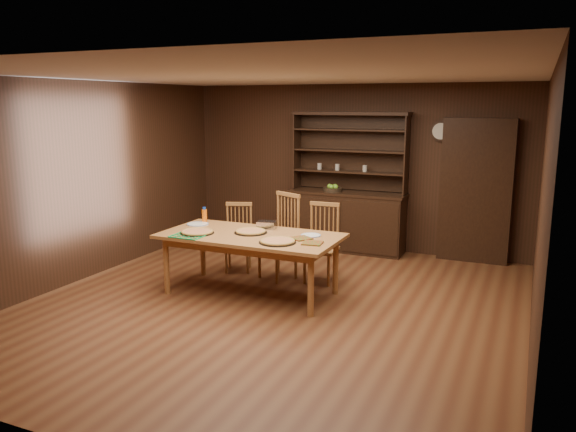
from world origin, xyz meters
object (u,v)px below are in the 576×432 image
at_px(dining_table, 251,240).
at_px(chair_right, 322,240).
at_px(chair_left, 239,235).
at_px(chair_center, 282,233).
at_px(juice_bottle, 204,215).
at_px(china_hutch, 347,213).

relative_size(dining_table, chair_right, 2.09).
height_order(dining_table, chair_left, chair_left).
bearing_deg(chair_center, dining_table, -71.02).
bearing_deg(chair_center, juice_bottle, -131.96).
distance_m(chair_center, juice_bottle, 1.06).
bearing_deg(juice_bottle, dining_table, -22.33).
relative_size(chair_left, chair_right, 0.91).
bearing_deg(chair_center, china_hutch, 102.40).
relative_size(chair_center, juice_bottle, 5.51).
relative_size(dining_table, chair_center, 1.90).
relative_size(chair_left, chair_center, 0.83).
xyz_separation_m(dining_table, juice_bottle, (-0.87, 0.36, 0.16)).
distance_m(chair_left, chair_right, 1.25).
relative_size(china_hutch, dining_table, 1.01).
height_order(china_hutch, chair_left, china_hutch).
bearing_deg(chair_right, dining_table, -128.09).
xyz_separation_m(china_hutch, chair_right, (0.19, -1.63, -0.05)).
relative_size(china_hutch, chair_left, 2.30).
height_order(china_hutch, juice_bottle, china_hutch).
bearing_deg(juice_bottle, chair_right, 18.50).
bearing_deg(chair_right, chair_center, -174.72).
xyz_separation_m(chair_right, juice_bottle, (-1.48, -0.50, 0.30)).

